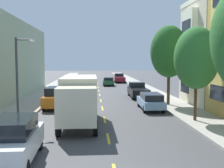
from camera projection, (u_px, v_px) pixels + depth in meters
ground_plane at (99, 92)px, 38.72m from camera, size 160.00×160.00×0.00m
sidewalk_left at (45, 94)px, 36.24m from camera, size 3.20×120.00×0.14m
sidewalk_right at (153, 93)px, 37.20m from camera, size 3.20×120.00×0.14m
lane_centerline_dashes at (100, 97)px, 33.25m from camera, size 0.14×47.20×0.01m
street_tree_second at (196, 58)px, 19.65m from camera, size 3.14×3.14×6.61m
street_tree_third at (169, 52)px, 26.70m from camera, size 3.55×3.55×7.58m
street_lamp at (19, 72)px, 19.41m from camera, size 1.35×0.28×5.82m
delivery_box_truck at (79, 98)px, 19.16m from camera, size 2.42×7.47×3.26m
parked_pickup_charcoal at (72, 82)px, 47.26m from camera, size 2.08×5.33×1.73m
parked_pickup_black at (138, 90)px, 33.33m from camera, size 2.07×5.33×1.73m
parked_wagon_sky at (151, 101)px, 24.94m from camera, size 1.90×4.73×1.50m
parked_pickup_burgundy at (119, 78)px, 55.99m from camera, size 2.14×5.35×1.73m
parked_suv_white at (13, 140)px, 12.13m from camera, size 2.05×4.84×1.93m
parked_suv_orange at (56, 97)px, 25.98m from camera, size 2.05×4.84×1.93m
moving_forest_sedan at (108, 81)px, 48.93m from camera, size 1.80×4.50×1.43m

